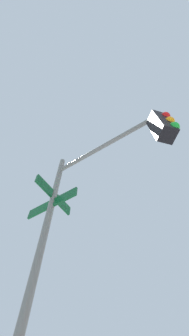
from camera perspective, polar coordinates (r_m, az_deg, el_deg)
name	(u,v)px	position (r m, az deg, el deg)	size (l,w,h in m)	color
traffic_signal_near	(103,182)	(3.37, 2.27, -3.99)	(2.32, 2.14, 5.46)	slate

